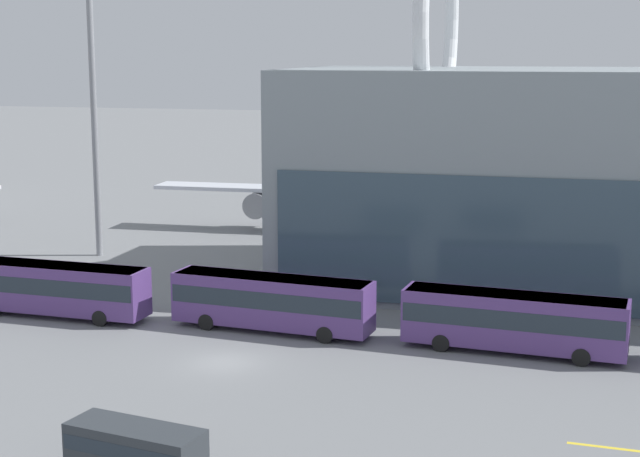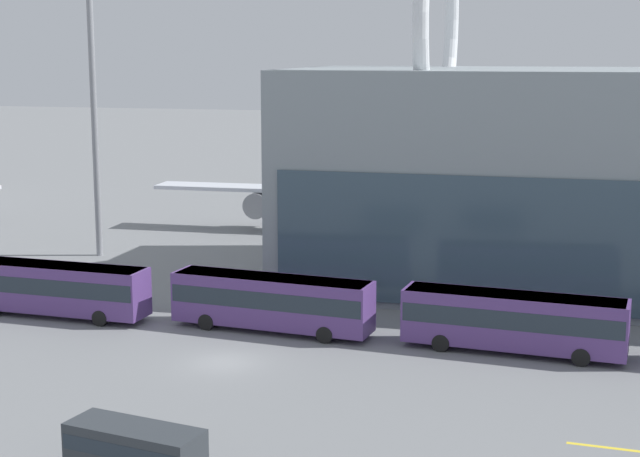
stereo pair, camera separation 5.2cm
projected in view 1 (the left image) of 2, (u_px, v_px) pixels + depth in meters
The scene contains 7 objects.
ground_plane at pixel (225, 362), 53.55m from camera, with size 440.00×440.00×0.00m, color slate.
airliner_at_gate_far at pixel (396, 184), 90.07m from camera, with size 45.88×42.19×14.09m.
shuttle_bus_1 at pixel (55, 286), 62.48m from camera, with size 12.55×3.20×3.38m.
shuttle_bus_2 at pixel (272, 300), 59.14m from camera, with size 12.63×3.84×3.38m.
shuttle_bus_3 at pixel (514, 319), 54.91m from camera, with size 12.61×3.67×3.38m.
service_van_foreground at pixel (135, 450), 38.42m from camera, with size 5.84×2.99×2.33m.
floodlight_mast at pixel (91, 43), 78.46m from camera, with size 2.14×2.14×28.24m.
Camera 1 is at (17.88, -48.44, 16.80)m, focal length 55.00 mm.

